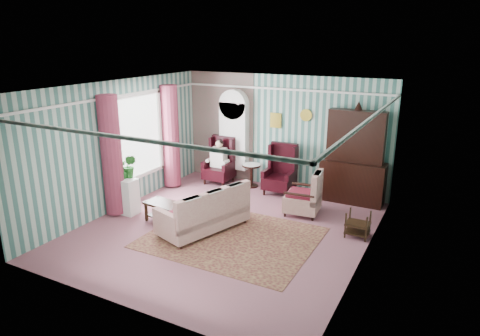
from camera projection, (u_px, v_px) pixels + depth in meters
The scene contains 17 objects.
floor at pixel (226, 229), 8.81m from camera, with size 6.00×6.00×0.00m, color #8D5260.
room_shell at pixel (203, 129), 8.64m from camera, with size 5.53×6.02×2.91m.
bookcase at pixel (234, 141), 11.48m from camera, with size 0.80×0.28×2.24m, color white.
dresser_hutch at pixel (354, 154), 9.92m from camera, with size 1.50×0.56×2.36m, color black.
wingback_left at pixel (219, 161), 11.41m from camera, with size 0.76×0.80×1.25m, color black.
wingback_right at pixel (279, 170), 10.63m from camera, with size 0.76×0.80×1.25m, color black.
seated_woman at pixel (219, 162), 11.42m from camera, with size 0.44×0.40×1.18m, color white, non-canonical shape.
round_side_table at pixel (251, 176), 11.23m from camera, with size 0.50×0.50×0.60m, color black.
nest_table at pixel (358, 224), 8.39m from camera, with size 0.45×0.38×0.54m, color black.
plant_stand at pixel (125, 196), 9.50m from camera, with size 0.55×0.35×0.80m, color silver.
rug at pixel (232, 237), 8.42m from camera, with size 3.20×2.60×0.01m, color #451717.
sofa at pixel (203, 208), 8.63m from camera, with size 1.90×1.05×0.96m, color #C4B797.
floral_armchair at pixel (303, 195), 9.46m from camera, with size 0.82×0.85×0.87m, color beige.
coffee_table at pixel (166, 213), 9.06m from camera, with size 0.93×0.46×0.43m, color black.
potted_plant_a at pixel (119, 171), 9.33m from camera, with size 0.34×0.29×0.37m, color #1C591C.
potted_plant_b at pixel (130, 166), 9.40m from camera, with size 0.29×0.23×0.53m, color #1B5019.
potted_plant_c at pixel (122, 170), 9.36m from camera, with size 0.22×0.22×0.40m, color #184D1C.
Camera 1 is at (3.99, -7.00, 3.78)m, focal length 32.00 mm.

